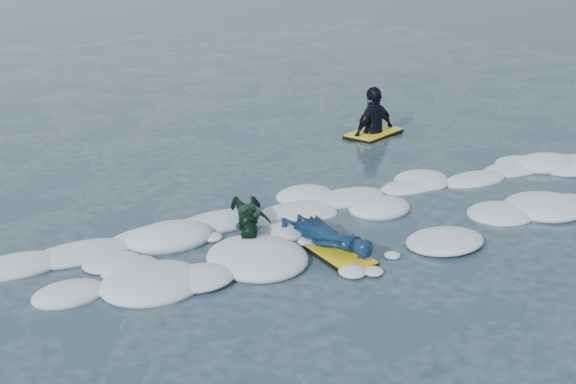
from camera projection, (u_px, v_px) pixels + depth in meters
name	position (u px, v px, depth m)	size (l,w,h in m)	color
ground	(359.00, 251.00, 9.02)	(120.00, 120.00, 0.00)	#1D3746
foam_band	(316.00, 224.00, 9.87)	(12.00, 3.10, 0.30)	white
prone_woman_unit	(330.00, 238.00, 8.95)	(0.79, 1.48, 0.36)	black
prone_child_unit	(251.00, 221.00, 9.42)	(0.94, 1.21, 0.42)	black
waiting_rider_unit	(373.00, 133.00, 14.15)	(1.38, 1.06, 1.83)	black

